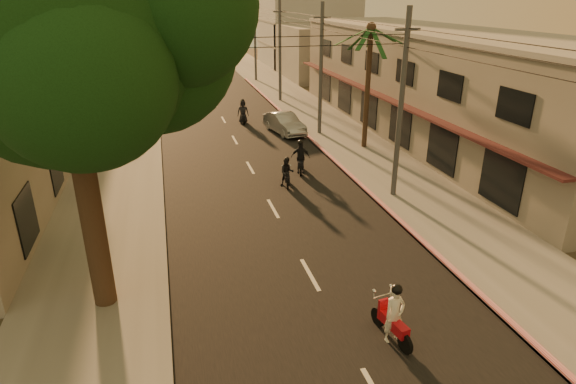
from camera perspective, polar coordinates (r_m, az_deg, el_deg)
name	(u,v)px	position (r m, az deg, el deg)	size (l,w,h in m)	color
ground	(328,307)	(16.17, 4.75, -13.42)	(160.00, 160.00, 0.00)	#383023
road	(235,140)	(33.97, -6.33, 6.15)	(10.00, 140.00, 0.02)	black
sidewalk_right	(336,132)	(35.74, 5.72, 7.08)	(5.00, 140.00, 0.12)	slate
sidewalk_left	(122,147)	(33.78, -19.05, 5.04)	(5.00, 140.00, 0.12)	slate
curb_stripe	(327,154)	(30.43, 4.67, 4.46)	(0.20, 60.00, 0.20)	red
shophouse_row	(435,83)	(35.98, 17.01, 12.20)	(8.80, 34.20, 7.30)	gray
broadleaf_tree	(77,33)	(14.64, -23.72, 16.84)	(9.60, 8.70, 12.10)	black
palm_tree	(371,35)	(31.05, 9.79, 17.87)	(5.00, 5.00, 8.20)	black
utility_poles	(322,40)	(34.17, 4.01, 17.48)	(1.20, 48.26, 9.00)	#38383A
filler_right	(317,52)	(60.58, 3.49, 16.27)	(8.00, 14.00, 6.00)	#A29B92
filler_left_near	(50,84)	(47.82, -26.34, 11.45)	(8.00, 14.00, 4.40)	#A29B92
filler_left_far	(77,48)	(65.27, -23.72, 15.40)	(8.00, 14.00, 7.00)	#A29B92
scooter_red	(394,316)	(14.66, 12.42, -14.13)	(0.87, 1.93, 1.91)	black
scooter_mid_a	(287,173)	(25.33, -0.12, 2.30)	(0.96, 1.62, 1.61)	black
scooter_mid_b	(300,158)	(27.28, 1.47, 4.09)	(1.27, 1.92, 1.92)	black
scooter_far_a	(243,112)	(38.32, -5.36, 9.37)	(0.99, 1.95, 1.92)	black
parked_car	(284,123)	(35.37, -0.44, 8.16)	(2.43, 4.68, 1.47)	#999DA1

